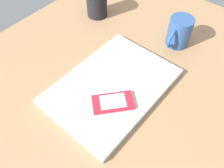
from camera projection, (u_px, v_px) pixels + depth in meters
The scene contains 5 objects.
desk_surface at pixel (93, 88), 65.76cm from camera, with size 120.00×80.00×3.00cm, color #9E7751.
laptop_closed at pixel (112, 86), 63.04cm from camera, with size 34.62×24.37×1.89cm, color #B7BABC.
cell_phone_on_laptop at pixel (113, 102), 58.13cm from camera, with size 11.51×11.06×0.96cm.
pen_cup at pixel (97, 2), 80.96cm from camera, with size 7.27×7.27×10.39cm, color black.
coffee_mug at pixel (179, 32), 71.55cm from camera, with size 10.81×7.32×9.46cm.
Camera 1 is at (27.37, 29.42, 53.85)cm, focal length 36.72 mm.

